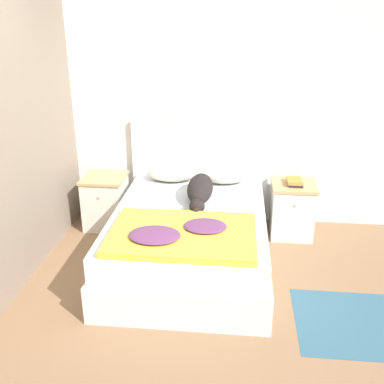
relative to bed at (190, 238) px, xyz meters
The scene contains 13 objects.
ground_plane 1.10m from the bed, 91.65° to the right, with size 16.00×16.00×0.00m, color #896647.
wall_back 1.46m from the bed, 91.66° to the left, with size 9.00×0.06×2.55m.
wall_side_left 1.74m from the bed, behind, with size 0.06×3.10×2.55m.
bed is the anchor object (origin of this frame).
headboard 1.04m from the bed, 90.00° to the left, with size 1.48×0.06×1.13m.
nightstand_left 1.22m from the bed, 144.61° to the left, with size 0.45×0.46×0.57m.
nightstand_right 1.22m from the bed, 35.39° to the left, with size 0.45×0.46×0.57m.
pillow_left 0.87m from the bed, 109.79° to the left, with size 0.51×0.33×0.16m.
pillow_right 0.87m from the bed, 70.21° to the left, with size 0.51×0.33×0.16m.
quilt 0.61m from the bed, 90.98° to the right, with size 1.15×0.80×0.10m.
dog 0.46m from the bed, 74.74° to the left, with size 0.24×0.81×0.22m.
book_stack 1.26m from the bed, 34.70° to the left, with size 0.16×0.22×0.05m.
rug 1.65m from the bed, 27.11° to the right, with size 1.10×0.81×0.00m.
Camera 1 is at (0.43, -2.57, 2.21)m, focal length 42.00 mm.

